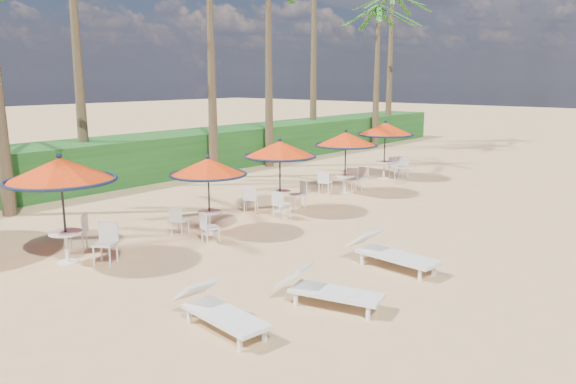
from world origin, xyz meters
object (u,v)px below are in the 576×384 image
(station_1, at_px, (207,174))
(station_3, at_px, (346,147))
(lounger_near, at_px, (218,309))
(station_2, at_px, (279,158))
(station_4, at_px, (387,134))
(station_0, at_px, (64,179))
(lounger_far, at_px, (389,252))
(lounger_mid, at_px, (326,289))

(station_1, bearing_deg, station_3, 92.01)
(station_1, height_order, lounger_near, station_1)
(station_2, distance_m, lounger_near, 8.67)
(station_2, height_order, station_4, station_4)
(station_0, xyz_separation_m, station_4, (-0.01, 14.56, -0.08))
(station_1, relative_size, station_2, 0.92)
(station_0, height_order, station_1, station_0)
(lounger_near, bearing_deg, station_1, 146.58)
(lounger_near, xyz_separation_m, lounger_far, (0.67, 4.69, 0.02))
(lounger_far, bearing_deg, station_1, -166.05)
(station_2, distance_m, station_4, 7.66)
(lounger_far, bearing_deg, lounger_near, -92.54)
(station_0, relative_size, lounger_far, 1.16)
(station_4, bearing_deg, lounger_near, -70.37)
(station_4, height_order, lounger_near, station_4)
(station_0, bearing_deg, lounger_near, -2.26)
(lounger_far, bearing_deg, station_2, 161.23)
(station_2, distance_m, station_3, 3.87)
(station_3, bearing_deg, lounger_near, -66.35)
(station_0, relative_size, station_3, 1.08)
(station_0, relative_size, station_4, 1.04)
(station_2, bearing_deg, station_4, 94.10)
(station_1, height_order, station_4, station_4)
(station_3, bearing_deg, station_1, -87.99)
(station_4, distance_m, lounger_far, 11.80)
(station_2, height_order, lounger_mid, station_2)
(station_0, relative_size, station_2, 1.08)
(lounger_near, distance_m, lounger_far, 4.74)
(station_3, xyz_separation_m, lounger_mid, (5.68, -9.02, -1.42))
(station_4, xyz_separation_m, lounger_mid, (6.13, -12.79, -1.57))
(lounger_near, relative_size, lounger_mid, 0.99)
(station_2, height_order, lounger_far, station_2)
(station_2, bearing_deg, station_3, 91.45)
(lounger_near, distance_m, lounger_mid, 2.16)
(station_4, xyz_separation_m, lounger_near, (5.27, -14.77, -1.56))
(station_4, distance_m, lounger_near, 15.76)
(station_0, relative_size, lounger_mid, 1.22)
(lounger_far, bearing_deg, station_0, -137.32)
(station_1, relative_size, lounger_mid, 1.04)
(station_2, bearing_deg, station_1, -87.31)
(lounger_mid, bearing_deg, station_1, 146.85)
(station_0, height_order, station_3, station_0)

